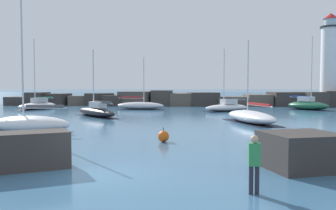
{
  "coord_description": "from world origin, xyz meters",
  "views": [
    {
      "loc": [
        3.38,
        -13.65,
        3.35
      ],
      "look_at": [
        0.87,
        26.25,
        1.22
      ],
      "focal_mm": 40.0,
      "sensor_mm": 36.0,
      "label": 1
    }
  ],
  "objects_px": {
    "sailboat_moored_3": "(140,106)",
    "mooring_buoy_orange_near": "(163,136)",
    "lighthouse": "(330,66)",
    "sailboat_moored_5": "(38,105)",
    "sailboat_moored_1": "(30,124)",
    "sailboat_moored_2": "(308,105)",
    "sailboat_moored_0": "(250,117)",
    "person_on_rocks": "(254,161)",
    "sailboat_moored_6": "(96,111)",
    "sailboat_moored_7": "(227,107)"
  },
  "relations": [
    {
      "from": "sailboat_moored_2",
      "to": "sailboat_moored_6",
      "type": "distance_m",
      "value": 28.69
    },
    {
      "from": "sailboat_moored_1",
      "to": "sailboat_moored_7",
      "type": "height_order",
      "value": "sailboat_moored_1"
    },
    {
      "from": "sailboat_moored_1",
      "to": "sailboat_moored_3",
      "type": "xyz_separation_m",
      "value": [
        4.12,
        26.14,
        -0.12
      ]
    },
    {
      "from": "sailboat_moored_2",
      "to": "sailboat_moored_7",
      "type": "distance_m",
      "value": 11.71
    },
    {
      "from": "sailboat_moored_3",
      "to": "person_on_rocks",
      "type": "xyz_separation_m",
      "value": [
        8.97,
        -39.78,
        0.5
      ]
    },
    {
      "from": "sailboat_moored_6",
      "to": "sailboat_moored_0",
      "type": "bearing_deg",
      "value": -20.16
    },
    {
      "from": "mooring_buoy_orange_near",
      "to": "sailboat_moored_7",
      "type": "bearing_deg",
      "value": 76.76
    },
    {
      "from": "lighthouse",
      "to": "sailboat_moored_2",
      "type": "distance_m",
      "value": 13.08
    },
    {
      "from": "sailboat_moored_0",
      "to": "sailboat_moored_5",
      "type": "distance_m",
      "value": 31.76
    },
    {
      "from": "sailboat_moored_6",
      "to": "mooring_buoy_orange_near",
      "type": "relative_size",
      "value": 8.54
    },
    {
      "from": "lighthouse",
      "to": "sailboat_moored_0",
      "type": "relative_size",
      "value": 1.72
    },
    {
      "from": "lighthouse",
      "to": "sailboat_moored_5",
      "type": "bearing_deg",
      "value": -166.16
    },
    {
      "from": "sailboat_moored_0",
      "to": "sailboat_moored_7",
      "type": "height_order",
      "value": "sailboat_moored_7"
    },
    {
      "from": "lighthouse",
      "to": "mooring_buoy_orange_near",
      "type": "height_order",
      "value": "lighthouse"
    },
    {
      "from": "mooring_buoy_orange_near",
      "to": "person_on_rocks",
      "type": "relative_size",
      "value": 0.47
    },
    {
      "from": "sailboat_moored_0",
      "to": "sailboat_moored_5",
      "type": "height_order",
      "value": "sailboat_moored_5"
    },
    {
      "from": "sailboat_moored_7",
      "to": "lighthouse",
      "type": "bearing_deg",
      "value": 37.38
    },
    {
      "from": "sailboat_moored_5",
      "to": "mooring_buoy_orange_near",
      "type": "relative_size",
      "value": 11.2
    },
    {
      "from": "lighthouse",
      "to": "sailboat_moored_1",
      "type": "bearing_deg",
      "value": -132.4
    },
    {
      "from": "lighthouse",
      "to": "mooring_buoy_orange_near",
      "type": "relative_size",
      "value": 17.05
    },
    {
      "from": "sailboat_moored_0",
      "to": "sailboat_moored_1",
      "type": "bearing_deg",
      "value": -153.13
    },
    {
      "from": "lighthouse",
      "to": "sailboat_moored_1",
      "type": "distance_m",
      "value": 49.6
    },
    {
      "from": "sailboat_moored_6",
      "to": "person_on_rocks",
      "type": "xyz_separation_m",
      "value": [
        12.0,
        -27.57,
        0.46
      ]
    },
    {
      "from": "sailboat_moored_5",
      "to": "person_on_rocks",
      "type": "distance_m",
      "value": 45.7
    },
    {
      "from": "sailboat_moored_3",
      "to": "lighthouse",
      "type": "bearing_deg",
      "value": 19.39
    },
    {
      "from": "sailboat_moored_0",
      "to": "sailboat_moored_1",
      "type": "relative_size",
      "value": 0.92
    },
    {
      "from": "sailboat_moored_3",
      "to": "sailboat_moored_6",
      "type": "distance_m",
      "value": 12.58
    },
    {
      "from": "sailboat_moored_5",
      "to": "person_on_rocks",
      "type": "xyz_separation_m",
      "value": [
        23.29,
        -39.32,
        0.46
      ]
    },
    {
      "from": "sailboat_moored_0",
      "to": "sailboat_moored_1",
      "type": "xyz_separation_m",
      "value": [
        -16.39,
        -8.31,
        0.09
      ]
    },
    {
      "from": "sailboat_moored_3",
      "to": "sailboat_moored_5",
      "type": "bearing_deg",
      "value": -178.18
    },
    {
      "from": "sailboat_moored_0",
      "to": "sailboat_moored_6",
      "type": "xyz_separation_m",
      "value": [
        -15.31,
        5.62,
        0.02
      ]
    },
    {
      "from": "sailboat_moored_0",
      "to": "sailboat_moored_3",
      "type": "bearing_deg",
      "value": 124.55
    },
    {
      "from": "sailboat_moored_0",
      "to": "sailboat_moored_3",
      "type": "distance_m",
      "value": 21.64
    },
    {
      "from": "sailboat_moored_1",
      "to": "sailboat_moored_2",
      "type": "xyz_separation_m",
      "value": [
        26.88,
        26.49,
        0.03
      ]
    },
    {
      "from": "sailboat_moored_0",
      "to": "person_on_rocks",
      "type": "height_order",
      "value": "sailboat_moored_0"
    },
    {
      "from": "lighthouse",
      "to": "sailboat_moored_1",
      "type": "relative_size",
      "value": 1.58
    },
    {
      "from": "sailboat_moored_3",
      "to": "mooring_buoy_orange_near",
      "type": "height_order",
      "value": "sailboat_moored_3"
    },
    {
      "from": "sailboat_moored_6",
      "to": "mooring_buoy_orange_near",
      "type": "bearing_deg",
      "value": -63.84
    },
    {
      "from": "sailboat_moored_0",
      "to": "sailboat_moored_5",
      "type": "relative_size",
      "value": 0.89
    },
    {
      "from": "sailboat_moored_3",
      "to": "mooring_buoy_orange_near",
      "type": "relative_size",
      "value": 8.26
    },
    {
      "from": "sailboat_moored_2",
      "to": "sailboat_moored_3",
      "type": "distance_m",
      "value": 22.76
    },
    {
      "from": "sailboat_moored_3",
      "to": "sailboat_moored_6",
      "type": "height_order",
      "value": "sailboat_moored_3"
    },
    {
      "from": "sailboat_moored_2",
      "to": "sailboat_moored_3",
      "type": "height_order",
      "value": "sailboat_moored_2"
    },
    {
      "from": "sailboat_moored_1",
      "to": "person_on_rocks",
      "type": "xyz_separation_m",
      "value": [
        13.09,
        -13.64,
        0.39
      ]
    },
    {
      "from": "sailboat_moored_1",
      "to": "mooring_buoy_orange_near",
      "type": "height_order",
      "value": "sailboat_moored_1"
    },
    {
      "from": "sailboat_moored_0",
      "to": "sailboat_moored_1",
      "type": "height_order",
      "value": "sailboat_moored_1"
    },
    {
      "from": "lighthouse",
      "to": "sailboat_moored_5",
      "type": "height_order",
      "value": "lighthouse"
    },
    {
      "from": "lighthouse",
      "to": "sailboat_moored_6",
      "type": "xyz_separation_m",
      "value": [
        -32.13,
        -22.45,
        -5.87
      ]
    },
    {
      "from": "sailboat_moored_1",
      "to": "sailboat_moored_3",
      "type": "bearing_deg",
      "value": 81.05
    },
    {
      "from": "lighthouse",
      "to": "sailboat_moored_7",
      "type": "distance_m",
      "value": 22.81
    }
  ]
}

